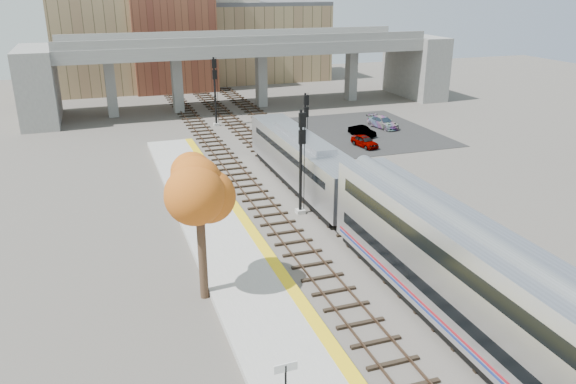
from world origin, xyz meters
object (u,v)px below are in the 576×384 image
object	(u,v)px
signal_mast_near	(301,163)
car_b	(362,131)
tree	(198,189)
car_c	(383,122)
signal_mast_far	(215,91)
signal_mast_mid	(305,132)
coach	(488,295)
car_a	(365,141)
locomotive	(303,160)

from	to	relation	value
signal_mast_near	car_b	size ratio (longest dim) A/B	2.30
tree	car_c	distance (m)	39.81
signal_mast_far	car_b	size ratio (longest dim) A/B	2.39
tree	car_c	bearing A→B (deg)	48.41
signal_mast_mid	tree	xyz separation A→B (m)	(-12.74, -18.91, 2.81)
car_b	tree	bearing A→B (deg)	-150.11
coach	car_a	bearing A→B (deg)	72.52
signal_mast_far	car_a	bearing A→B (deg)	-48.63
car_b	coach	bearing A→B (deg)	-128.57
signal_mast_mid	tree	bearing A→B (deg)	-123.97
coach	signal_mast_near	bearing A→B (deg)	96.87
locomotive	signal_mast_mid	xyz separation A→B (m)	(2.00, 4.81, 0.91)
signal_mast_mid	signal_mast_far	bearing A→B (deg)	102.98
signal_mast_mid	signal_mast_far	xyz separation A→B (m)	(-4.10, 17.79, 0.77)
coach	tree	xyz separation A→B (m)	(-10.74, 8.51, 3.20)
coach	tree	bearing A→B (deg)	141.63
coach	signal_mast_mid	world-z (taller)	signal_mast_mid
locomotive	coach	size ratio (longest dim) A/B	0.76
car_a	car_c	bearing A→B (deg)	40.02
coach	tree	size ratio (longest dim) A/B	3.09
signal_mast_near	tree	world-z (taller)	tree
signal_mast_mid	tree	distance (m)	22.98
locomotive	tree	size ratio (longest dim) A/B	2.36
signal_mast_far	car_c	distance (m)	19.24
signal_mast_mid	signal_mast_near	bearing A→B (deg)	-112.34
locomotive	car_b	xyz separation A→B (m)	(11.59, 12.86, -1.70)
coach	car_c	distance (m)	41.08
signal_mast_mid	coach	bearing A→B (deg)	-94.17
signal_mast_near	car_b	bearing A→B (deg)	52.78
signal_mast_near	signal_mast_mid	xyz separation A→B (m)	(4.10, 9.98, -0.59)
signal_mast_near	car_c	world-z (taller)	signal_mast_near
car_c	signal_mast_near	bearing A→B (deg)	-143.19
signal_mast_far	tree	world-z (taller)	tree
locomotive	car_b	size ratio (longest dim) A/B	5.88
tree	car_a	world-z (taller)	tree
locomotive	tree	world-z (taller)	tree
signal_mast_far	car_c	xyz separation A→B (m)	(17.54, -7.20, -3.30)
coach	signal_mast_far	size ratio (longest dim) A/B	3.23
car_c	tree	bearing A→B (deg)	-144.32
tree	car_b	distance (m)	35.42
signal_mast_far	signal_mast_near	bearing A→B (deg)	-90.00
locomotive	signal_mast_far	distance (m)	22.76
signal_mast_mid	signal_mast_far	distance (m)	18.27
signal_mast_mid	car_b	xyz separation A→B (m)	(9.59, 8.05, -2.61)
car_a	signal_mast_near	bearing A→B (deg)	-140.02
signal_mast_near	tree	distance (m)	12.63
locomotive	tree	distance (m)	18.11
locomotive	coach	world-z (taller)	coach
tree	car_a	bearing A→B (deg)	48.09
tree	signal_mast_near	bearing A→B (deg)	45.95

